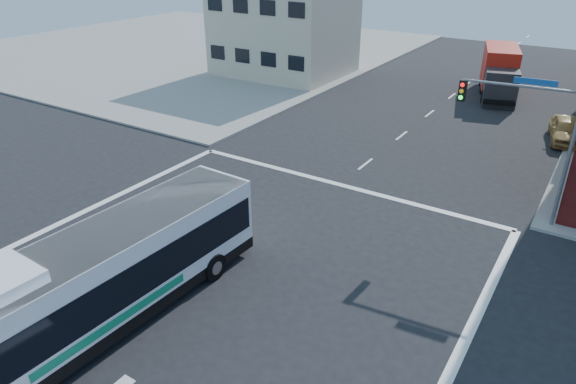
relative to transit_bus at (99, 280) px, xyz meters
The scene contains 7 objects.
ground 5.99m from the transit_bus, 72.83° to the left, with size 120.00×120.00×0.00m, color black.
sidewalk_nw 52.42m from the transit_bus, 129.51° to the left, with size 50.00×50.00×0.15m, color gray.
building_west 38.64m from the transit_bus, 113.44° to the left, with size 12.06×10.06×8.00m.
signal_mast_ne 19.55m from the transit_bus, 56.16° to the left, with size 7.91×1.13×8.07m.
transit_bus is the anchor object (origin of this frame).
box_truck 39.04m from the transit_bus, 82.89° to the left, with size 4.82×9.31×4.02m.
parked_car 31.51m from the transit_bus, 68.66° to the left, with size 1.95×4.84×1.65m, color #B38B47.
Camera 1 is at (11.66, -14.12, 12.56)m, focal length 32.00 mm.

